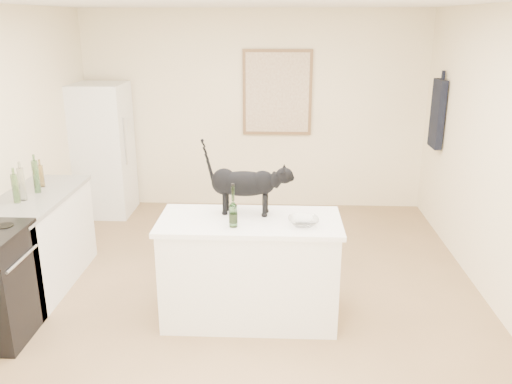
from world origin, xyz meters
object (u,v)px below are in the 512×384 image
Objects in this scene: wine_bottle at (233,208)px; glass_bowl at (303,222)px; fridge at (102,150)px; black_cat at (244,187)px.

wine_bottle is 1.28× the size of glass_bowl.
fridge is at bearing 125.39° from wine_bottle.
black_cat is 2.76× the size of glass_bowl.
glass_bowl is at bearing 5.78° from wine_bottle.
wine_bottle reaches higher than glass_bowl.
black_cat is at bearing 77.98° from wine_bottle.
glass_bowl is (0.49, -0.25, -0.20)m from black_cat.
black_cat is at bearing -50.39° from fridge.
wine_bottle is (1.93, -2.72, 0.21)m from fridge.
black_cat is 0.59m from glass_bowl.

